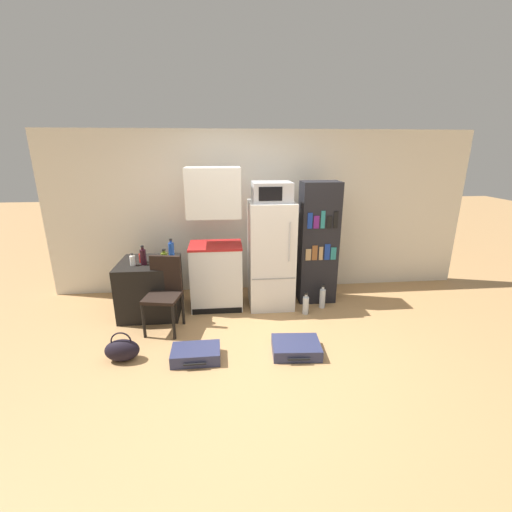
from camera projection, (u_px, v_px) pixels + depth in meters
The scene contains 19 objects.
ground_plane at pixel (264, 357), 3.71m from camera, with size 24.00×24.00×0.00m, color tan.
wall_back at pixel (262, 213), 5.26m from camera, with size 6.40×0.10×2.43m.
side_table at pixel (151, 287), 4.63m from camera, with size 0.77×0.76×0.73m.
kitchen_hutch at pixel (215, 246), 4.66m from camera, with size 0.71×0.54×1.93m.
refrigerator at pixel (271, 255), 4.75m from camera, with size 0.61×0.61×1.49m.
microwave at pixel (272, 192), 4.48m from camera, with size 0.51×0.43×0.26m.
bookshelf at pixel (318, 243), 4.88m from camera, with size 0.53×0.37×1.74m.
bottle_blue_soda at pixel (171, 249), 4.68m from camera, with size 0.08×0.08×0.26m.
bottle_ketchup_red at pixel (142, 258), 4.49m from camera, with size 0.08×0.08×0.15m.
bottle_milk_white at pixel (133, 260), 4.36m from camera, with size 0.07×0.07×0.16m.
bottle_olive_oil at pixel (165, 260), 4.26m from camera, with size 0.09×0.09×0.25m.
bottle_wine_dark at pixel (143, 257), 4.38m from camera, with size 0.08×0.08×0.26m.
bowl at pixel (165, 260), 4.51m from camera, with size 0.14×0.14×0.04m.
chair at pixel (164, 287), 4.17m from camera, with size 0.47×0.47×0.92m.
suitcase_large_flat at pixel (196, 354), 3.64m from camera, with size 0.52×0.36×0.13m.
suitcase_small_flat at pixel (296, 348), 3.77m from camera, with size 0.55×0.46×0.13m.
handbag at pixel (122, 350), 3.62m from camera, with size 0.36×0.20×0.33m.
water_bottle_front at pixel (306, 305), 4.64m from camera, with size 0.08×0.08×0.31m.
water_bottle_middle at pixel (322, 298), 4.82m from camera, with size 0.08×0.08×0.35m.
Camera 1 is at (-0.40, -3.18, 2.16)m, focal length 24.00 mm.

